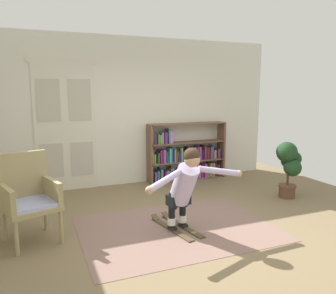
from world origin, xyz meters
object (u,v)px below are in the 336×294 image
at_px(wicker_chair, 28,195).
at_px(person_skier, 185,183).
at_px(potted_plant, 289,164).
at_px(bookshelf, 185,157).
at_px(skis_pair, 176,226).

xyz_separation_m(wicker_chair, person_skier, (1.88, -0.54, 0.10)).
xyz_separation_m(potted_plant, person_skier, (-2.31, -0.67, 0.07)).
bearing_deg(bookshelf, potted_plant, -57.15).
distance_m(bookshelf, wicker_chair, 3.59).
relative_size(wicker_chair, person_skier, 0.75).
distance_m(wicker_chair, potted_plant, 4.19).
xyz_separation_m(skis_pair, person_skier, (0.04, -0.20, 0.66)).
bearing_deg(wicker_chair, person_skier, -16.07).
bearing_deg(potted_plant, skis_pair, -168.63).
distance_m(bookshelf, skis_pair, 2.60).
bearing_deg(bookshelf, person_skier, -114.85).
relative_size(skis_pair, person_skier, 0.66).
xyz_separation_m(bookshelf, potted_plant, (1.16, -1.80, 0.13)).
xyz_separation_m(bookshelf, skis_pair, (-1.18, -2.27, -0.46)).
distance_m(bookshelf, potted_plant, 2.15).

